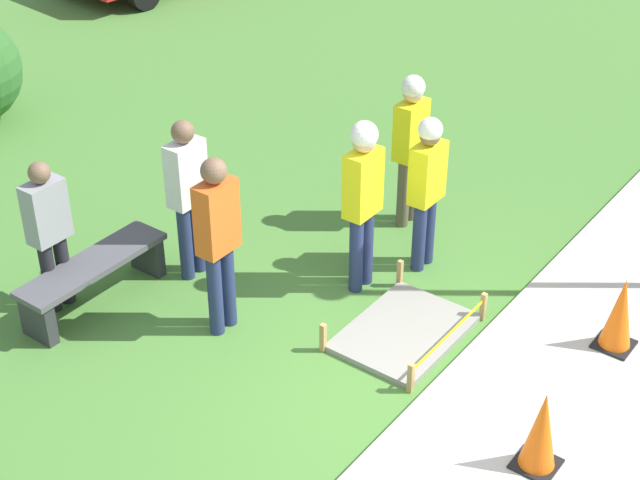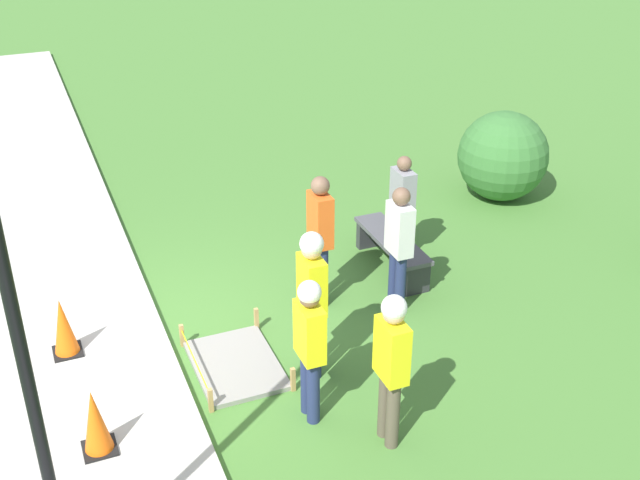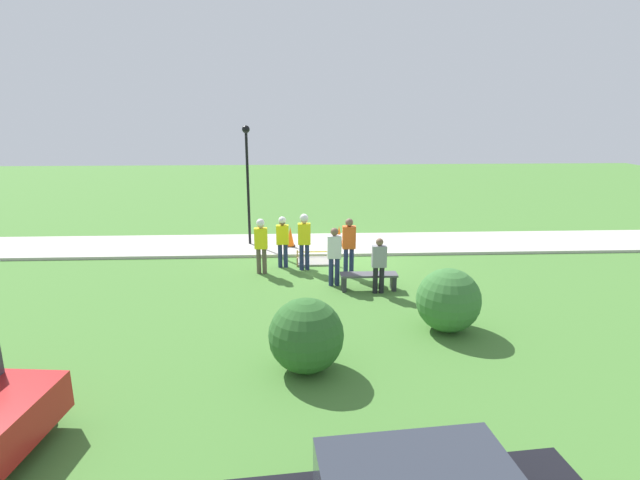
{
  "view_description": "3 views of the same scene",
  "coord_description": "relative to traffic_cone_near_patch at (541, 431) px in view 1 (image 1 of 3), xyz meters",
  "views": [
    {
      "loc": [
        -5.45,
        -3.14,
        5.75
      ],
      "look_at": [
        0.88,
        1.57,
        0.75
      ],
      "focal_mm": 55.0,
      "sensor_mm": 36.0,
      "label": 1
    },
    {
      "loc": [
        8.38,
        -1.33,
        5.81
      ],
      "look_at": [
        0.38,
        1.94,
        1.15
      ],
      "focal_mm": 45.0,
      "sensor_mm": 36.0,
      "label": 2
    },
    {
      "loc": [
        1.59,
        16.79,
        5.03
      ],
      "look_at": [
        0.92,
        2.11,
        1.17
      ],
      "focal_mm": 28.0,
      "sensor_mm": 36.0,
      "label": 3
    }
  ],
  "objects": [
    {
      "name": "worker_trainee",
      "position": [
        2.03,
        2.3,
        0.54
      ],
      "size": [
        0.4,
        0.25,
        1.7
      ],
      "color": "navy",
      "rests_on": "ground_plane"
    },
    {
      "name": "bystander_in_white_shirt",
      "position": [
        -0.71,
        4.8,
        0.43
      ],
      "size": [
        0.4,
        0.22,
        1.59
      ],
      "color": "black",
      "rests_on": "ground_plane"
    },
    {
      "name": "worker_supervisor",
      "position": [
        2.68,
        2.91,
        0.59
      ],
      "size": [
        0.4,
        0.25,
        1.77
      ],
      "color": "brown",
      "rests_on": "ground_plane"
    },
    {
      "name": "ground_plane",
      "position": [
        -0.06,
        1.17,
        -0.46
      ],
      "size": [
        60.0,
        60.0,
        0.0
      ],
      "primitive_type": "plane",
      "color": "#477A33"
    },
    {
      "name": "traffic_cone_far_patch",
      "position": [
        1.81,
        0.1,
        -0.0
      ],
      "size": [
        0.34,
        0.34,
        0.74
      ],
      "color": "black",
      "rests_on": "sidewalk"
    },
    {
      "name": "wet_concrete_patch",
      "position": [
        0.91,
        1.8,
        -0.43
      ],
      "size": [
        1.36,
        1.0,
        0.3
      ],
      "color": "gray",
      "rests_on": "ground_plane"
    },
    {
      "name": "traffic_cone_near_patch",
      "position": [
        0.0,
        0.0,
        0.0
      ],
      "size": [
        0.34,
        0.34,
        0.74
      ],
      "color": "black",
      "rests_on": "sidewalk"
    },
    {
      "name": "bystander_in_gray_shirt",
      "position": [
        0.49,
        4.12,
        0.53
      ],
      "size": [
        0.4,
        0.23,
        1.74
      ],
      "color": "navy",
      "rests_on": "ground_plane"
    },
    {
      "name": "park_bench",
      "position": [
        -0.48,
        4.54,
        -0.12
      ],
      "size": [
        1.62,
        0.44,
        0.49
      ],
      "color": "#2D2D33",
      "rests_on": "ground_plane"
    },
    {
      "name": "bystander_in_orange_shirt",
      "position": [
        -0.03,
        3.26,
        0.58
      ],
      "size": [
        0.4,
        0.24,
        1.82
      ],
      "color": "navy",
      "rests_on": "ground_plane"
    },
    {
      "name": "worker_assistant",
      "position": [
        1.33,
        2.6,
        0.65
      ],
      "size": [
        0.4,
        0.27,
        1.84
      ],
      "color": "navy",
      "rests_on": "ground_plane"
    }
  ]
}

